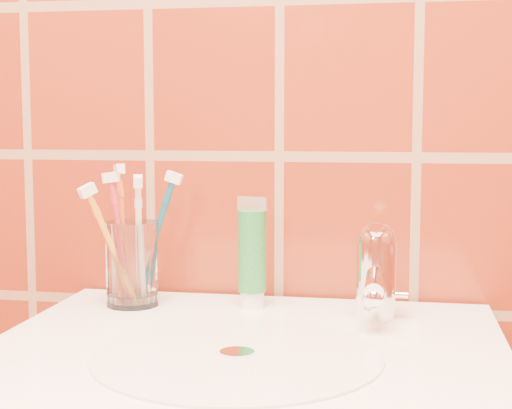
# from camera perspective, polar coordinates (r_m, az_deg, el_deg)

# --- Properties ---
(wall_back) EXTENTS (2.20, 0.02, 2.50)m
(wall_back) POSITION_cam_1_polar(r_m,az_deg,el_deg) (1.09, 1.82, 14.56)
(wall_back) COLOR maroon
(wall_back) RESTS_ON floor
(glass_tumbler) EXTENTS (0.07, 0.07, 0.11)m
(glass_tumbler) POSITION_cam_1_polar(r_m,az_deg,el_deg) (1.03, -8.99, -4.27)
(glass_tumbler) COLOR white
(glass_tumbler) RESTS_ON pedestal_sink
(toothpaste_tube) EXTENTS (0.04, 0.04, 0.14)m
(toothpaste_tube) POSITION_cam_1_polar(r_m,az_deg,el_deg) (1.01, -0.28, -3.76)
(toothpaste_tube) COLOR white
(toothpaste_tube) RESTS_ON pedestal_sink
(faucet) EXTENTS (0.05, 0.11, 0.12)m
(faucet) POSITION_cam_1_polar(r_m,az_deg,el_deg) (0.96, 8.71, -4.54)
(faucet) COLOR white
(faucet) RESTS_ON pedestal_sink
(toothbrush_0) EXTENTS (0.07, 0.08, 0.20)m
(toothbrush_0) POSITION_cam_1_polar(r_m,az_deg,el_deg) (1.04, -9.68, -2.21)
(toothbrush_0) COLOR orange
(toothbrush_0) RESTS_ON glass_tumbler
(toothbrush_1) EXTENTS (0.05, 0.05, 0.18)m
(toothbrush_1) POSITION_cam_1_polar(r_m,az_deg,el_deg) (1.02, -9.80, -2.58)
(toothbrush_1) COLOR #B9273E
(toothbrush_1) RESTS_ON glass_tumbler
(toothbrush_2) EXTENTS (0.08, 0.08, 0.18)m
(toothbrush_2) POSITION_cam_1_polar(r_m,az_deg,el_deg) (1.03, -7.42, -2.52)
(toothbrush_2) COLOR #0C4E69
(toothbrush_2) RESTS_ON glass_tumbler
(toothbrush_3) EXTENTS (0.06, 0.09, 0.18)m
(toothbrush_3) POSITION_cam_1_polar(r_m,az_deg,el_deg) (1.02, -8.51, -2.73)
(toothbrush_3) COLOR white
(toothbrush_3) RESTS_ON glass_tumbler
(toothbrush_4) EXTENTS (0.14, 0.14, 0.18)m
(toothbrush_4) POSITION_cam_1_polar(r_m,az_deg,el_deg) (1.01, -10.40, -3.12)
(toothbrush_4) COLOR orange
(toothbrush_4) RESTS_ON glass_tumbler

